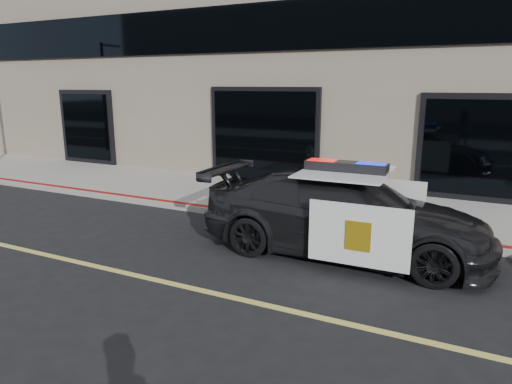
% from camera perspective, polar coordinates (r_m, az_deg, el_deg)
% --- Properties ---
extents(ground, '(120.00, 120.00, 0.00)m').
position_cam_1_polar(ground, '(7.59, -14.95, -10.02)').
color(ground, black).
rests_on(ground, ground).
extents(sidewalk_n, '(60.00, 3.50, 0.15)m').
position_cam_1_polar(sidewalk_n, '(11.80, 1.84, -0.76)').
color(sidewalk_n, gray).
rests_on(sidewalk_n, ground).
extents(police_car, '(2.43, 5.14, 1.65)m').
position_cam_1_polar(police_car, '(8.20, 10.97, -2.53)').
color(police_car, black).
rests_on(police_car, ground).
extents(fire_hydrant, '(0.33, 0.46, 0.74)m').
position_cam_1_polar(fire_hydrant, '(10.82, -3.57, 0.20)').
color(fire_hydrant, white).
rests_on(fire_hydrant, sidewalk_n).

